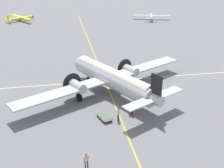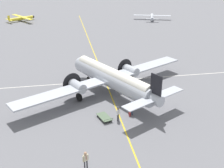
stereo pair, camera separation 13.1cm
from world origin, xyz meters
name	(u,v)px [view 2 (the right image)]	position (x,y,z in m)	size (l,w,h in m)	color
ground_plane	(112,94)	(0.00, 0.00, 0.00)	(300.00, 300.00, 0.00)	slate
apron_line_eastwest	(111,94)	(0.00, -0.20, 0.00)	(120.00, 0.16, 0.01)	gold
apron_line_northsouth	(107,81)	(-4.70, 0.00, 0.00)	(0.16, 120.00, 0.01)	silver
airliner_main	(110,77)	(-0.33, -0.18, 2.39)	(17.83, 24.93, 5.39)	#ADB2BC
crew_foreground	(86,158)	(14.28, -4.92, 1.08)	(0.36, 0.54, 1.76)	#2D2D33
passenger_boarding	(132,107)	(5.84, 1.33, 1.03)	(0.51, 0.37, 1.65)	navy
ramp_agent	(118,112)	(6.83, -0.54, 1.09)	(0.50, 0.40, 1.73)	#2D2D33
suitcase_near_door	(130,114)	(6.07, 1.02, 0.24)	(0.51, 0.16, 0.52)	maroon
baggage_cart	(104,117)	(6.29, -2.03, 0.28)	(2.43, 1.73, 0.56)	#4C6047
light_aircraft_distant	(22,18)	(-53.74, -17.64, 0.87)	(10.15, 8.25, 2.15)	yellow
light_aircraft_taxiing	(152,17)	(-49.14, 21.34, 0.87)	(8.51, 11.13, 2.14)	#B7BCC6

